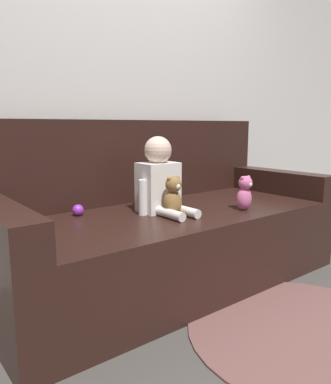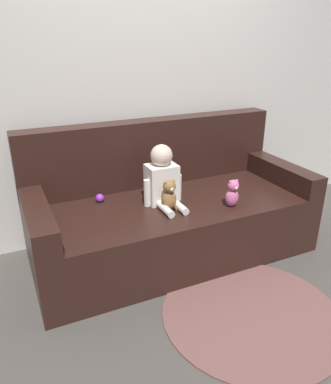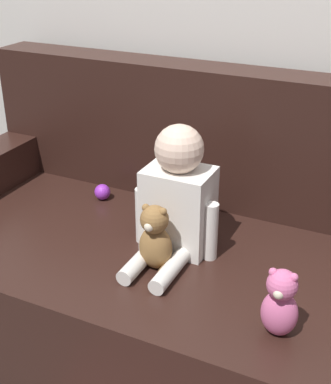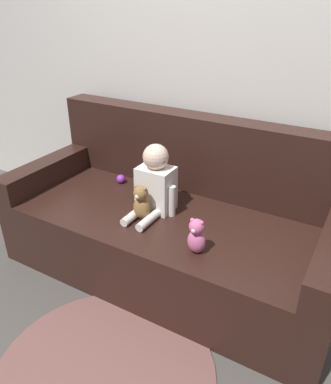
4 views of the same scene
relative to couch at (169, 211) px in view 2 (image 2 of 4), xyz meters
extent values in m
plane|color=#4C4742|center=(0.00, -0.07, -0.33)|extent=(12.00, 12.00, 0.00)
cube|color=silver|center=(0.00, 0.50, 0.97)|extent=(8.00, 0.05, 2.60)
cube|color=black|center=(0.00, -0.07, -0.10)|extent=(2.15, 0.96, 0.46)
cube|color=black|center=(0.00, 0.32, 0.40)|extent=(2.15, 0.18, 0.54)
cube|color=black|center=(-0.99, -0.07, 0.22)|extent=(0.16, 0.96, 0.17)
cube|color=black|center=(0.99, -0.07, 0.22)|extent=(0.16, 0.96, 0.17)
cube|color=white|center=(-0.09, -0.06, 0.28)|extent=(0.22, 0.17, 0.29)
sphere|color=beige|center=(-0.09, -0.06, 0.50)|extent=(0.16, 0.16, 0.16)
cylinder|color=white|center=(-0.15, -0.25, 0.16)|extent=(0.05, 0.21, 0.05)
cylinder|color=white|center=(-0.04, -0.25, 0.16)|extent=(0.05, 0.21, 0.05)
cylinder|color=white|center=(-0.22, -0.09, 0.23)|extent=(0.05, 0.05, 0.20)
cylinder|color=white|center=(0.04, -0.09, 0.23)|extent=(0.05, 0.05, 0.20)
ellipsoid|color=olive|center=(-0.10, -0.22, 0.21)|extent=(0.11, 0.09, 0.15)
sphere|color=olive|center=(-0.10, -0.22, 0.31)|extent=(0.09, 0.09, 0.09)
sphere|color=olive|center=(-0.13, -0.22, 0.35)|extent=(0.03, 0.03, 0.03)
sphere|color=olive|center=(-0.07, -0.22, 0.35)|extent=(0.03, 0.03, 0.03)
sphere|color=beige|center=(-0.10, -0.26, 0.31)|extent=(0.03, 0.03, 0.03)
cylinder|color=olive|center=(-0.15, -0.24, 0.15)|extent=(0.04, 0.06, 0.04)
cylinder|color=olive|center=(-0.05, -0.24, 0.15)|extent=(0.04, 0.06, 0.04)
ellipsoid|color=#DB6699|center=(0.34, -0.36, 0.20)|extent=(0.10, 0.08, 0.14)
sphere|color=#DB6699|center=(0.34, -0.36, 0.30)|extent=(0.08, 0.08, 0.08)
sphere|color=#DB6699|center=(0.31, -0.36, 0.33)|extent=(0.02, 0.02, 0.02)
sphere|color=#DB6699|center=(0.37, -0.36, 0.33)|extent=(0.02, 0.02, 0.02)
sphere|color=beige|center=(0.34, -0.40, 0.29)|extent=(0.03, 0.03, 0.03)
sphere|color=purple|center=(-0.52, 0.12, 0.16)|extent=(0.06, 0.06, 0.06)
cylinder|color=brown|center=(0.13, -0.94, -0.33)|extent=(1.13, 1.13, 0.01)
camera|label=1|loc=(-1.40, -1.81, 0.64)|focal=35.00mm
camera|label=2|loc=(-1.15, -2.41, 1.30)|focal=35.00mm
camera|label=3|loc=(0.55, -1.52, 1.13)|focal=50.00mm
camera|label=4|loc=(1.02, -1.87, 1.36)|focal=35.00mm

